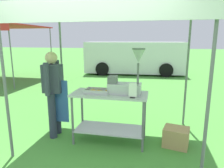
{
  "coord_description": "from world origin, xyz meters",
  "views": [
    {
      "loc": [
        0.91,
        -2.09,
        1.82
      ],
      "look_at": [
        0.15,
        1.5,
        1.03
      ],
      "focal_mm": 33.12,
      "sensor_mm": 36.0,
      "label": 1
    }
  ],
  "objects_px": {
    "stall_canopy": "(111,14)",
    "donut_tray": "(97,92)",
    "vendor": "(54,90)",
    "van_white": "(135,57)",
    "menu_sign": "(133,92)",
    "donut_fryer": "(127,80)",
    "donut_cart": "(110,107)",
    "supply_crate": "(176,137)"
  },
  "relations": [
    {
      "from": "van_white",
      "to": "menu_sign",
      "type": "bearing_deg",
      "value": -84.39
    },
    {
      "from": "donut_fryer",
      "to": "van_white",
      "type": "relative_size",
      "value": 0.15
    },
    {
      "from": "stall_canopy",
      "to": "donut_tray",
      "type": "xyz_separation_m",
      "value": [
        -0.21,
        -0.14,
        -1.29
      ]
    },
    {
      "from": "stall_canopy",
      "to": "supply_crate",
      "type": "xyz_separation_m",
      "value": [
        1.16,
        -0.02,
        -2.06
      ]
    },
    {
      "from": "stall_canopy",
      "to": "supply_crate",
      "type": "height_order",
      "value": "stall_canopy"
    },
    {
      "from": "vendor",
      "to": "van_white",
      "type": "distance_m",
      "value": 7.86
    },
    {
      "from": "donut_fryer",
      "to": "menu_sign",
      "type": "height_order",
      "value": "donut_fryer"
    },
    {
      "from": "donut_tray",
      "to": "vendor",
      "type": "bearing_deg",
      "value": 175.27
    },
    {
      "from": "donut_cart",
      "to": "donut_tray",
      "type": "xyz_separation_m",
      "value": [
        -0.21,
        -0.04,
        0.28
      ]
    },
    {
      "from": "menu_sign",
      "to": "donut_tray",
      "type": "bearing_deg",
      "value": 164.58
    },
    {
      "from": "menu_sign",
      "to": "vendor",
      "type": "relative_size",
      "value": 0.15
    },
    {
      "from": "donut_fryer",
      "to": "menu_sign",
      "type": "xyz_separation_m",
      "value": [
        0.13,
        -0.23,
        -0.14
      ]
    },
    {
      "from": "donut_fryer",
      "to": "van_white",
      "type": "distance_m",
      "value": 7.87
    },
    {
      "from": "donut_tray",
      "to": "menu_sign",
      "type": "distance_m",
      "value": 0.67
    },
    {
      "from": "stall_canopy",
      "to": "donut_tray",
      "type": "bearing_deg",
      "value": -147.23
    },
    {
      "from": "donut_fryer",
      "to": "stall_canopy",
      "type": "bearing_deg",
      "value": 164.87
    },
    {
      "from": "donut_tray",
      "to": "donut_fryer",
      "type": "height_order",
      "value": "donut_fryer"
    },
    {
      "from": "donut_fryer",
      "to": "supply_crate",
      "type": "relative_size",
      "value": 1.62
    },
    {
      "from": "donut_cart",
      "to": "donut_tray",
      "type": "height_order",
      "value": "donut_tray"
    },
    {
      "from": "stall_canopy",
      "to": "menu_sign",
      "type": "bearing_deg",
      "value": -36.55
    },
    {
      "from": "van_white",
      "to": "donut_cart",
      "type": "bearing_deg",
      "value": -87.31
    },
    {
      "from": "donut_tray",
      "to": "supply_crate",
      "type": "relative_size",
      "value": 0.88
    },
    {
      "from": "donut_fryer",
      "to": "van_white",
      "type": "height_order",
      "value": "van_white"
    },
    {
      "from": "stall_canopy",
      "to": "donut_tray",
      "type": "relative_size",
      "value": 7.17
    },
    {
      "from": "donut_cart",
      "to": "menu_sign",
      "type": "relative_size",
      "value": 5.41
    },
    {
      "from": "menu_sign",
      "to": "donut_fryer",
      "type": "bearing_deg",
      "value": 118.24
    },
    {
      "from": "donut_cart",
      "to": "vendor",
      "type": "relative_size",
      "value": 0.81
    },
    {
      "from": "stall_canopy",
      "to": "vendor",
      "type": "bearing_deg",
      "value": -176.46
    },
    {
      "from": "donut_tray",
      "to": "donut_fryer",
      "type": "relative_size",
      "value": 0.54
    },
    {
      "from": "stall_canopy",
      "to": "donut_tray",
      "type": "height_order",
      "value": "stall_canopy"
    },
    {
      "from": "stall_canopy",
      "to": "donut_fryer",
      "type": "bearing_deg",
      "value": -15.13
    },
    {
      "from": "vendor",
      "to": "van_white",
      "type": "bearing_deg",
      "value": 84.83
    },
    {
      "from": "menu_sign",
      "to": "van_white",
      "type": "xyz_separation_m",
      "value": [
        -0.79,
        8.07,
        -0.14
      ]
    },
    {
      "from": "van_white",
      "to": "vendor",
      "type": "bearing_deg",
      "value": -95.17
    },
    {
      "from": "stall_canopy",
      "to": "donut_fryer",
      "type": "relative_size",
      "value": 3.89
    },
    {
      "from": "donut_cart",
      "to": "vendor",
      "type": "xyz_separation_m",
      "value": [
        -1.08,
        0.03,
        0.25
      ]
    },
    {
      "from": "menu_sign",
      "to": "vendor",
      "type": "bearing_deg",
      "value": 170.64
    },
    {
      "from": "donut_tray",
      "to": "supply_crate",
      "type": "height_order",
      "value": "donut_tray"
    },
    {
      "from": "vendor",
      "to": "donut_cart",
      "type": "bearing_deg",
      "value": -1.7
    },
    {
      "from": "van_white",
      "to": "supply_crate",
      "type": "bearing_deg",
      "value": -78.87
    },
    {
      "from": "stall_canopy",
      "to": "van_white",
      "type": "height_order",
      "value": "stall_canopy"
    },
    {
      "from": "donut_tray",
      "to": "donut_fryer",
      "type": "xyz_separation_m",
      "value": [
        0.51,
        0.06,
        0.22
      ]
    }
  ]
}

